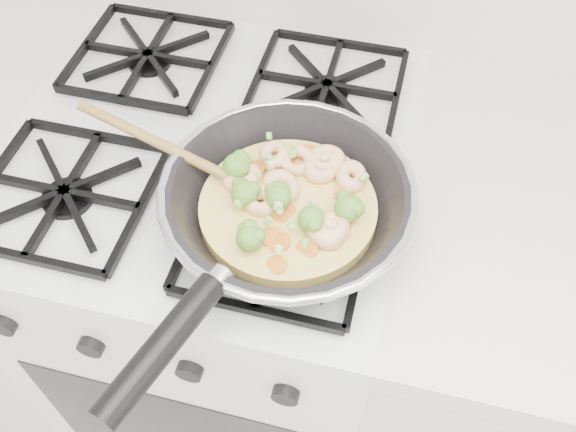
# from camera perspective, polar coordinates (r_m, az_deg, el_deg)

# --- Properties ---
(stove) EXTENTS (0.60, 0.60, 0.92)m
(stove) POSITION_cam_1_polar(r_m,az_deg,el_deg) (1.30, -5.42, -7.05)
(stove) COLOR white
(stove) RESTS_ON ground
(skillet) EXTENTS (0.46, 0.49, 0.10)m
(skillet) POSITION_cam_1_polar(r_m,az_deg,el_deg) (0.78, -0.25, 1.14)
(skillet) COLOR black
(skillet) RESTS_ON stove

